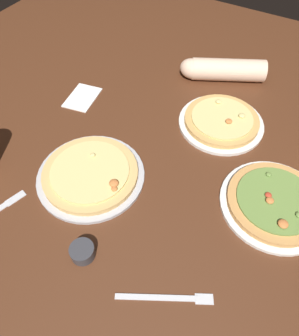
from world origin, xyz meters
The scene contains 8 objects.
ground_plane centered at (0.00, 0.00, -0.01)m, with size 2.40×2.40×0.03m, color #4C2816.
pizza_plate_near centered at (-0.15, -0.11, 0.02)m, with size 0.33×0.33×0.05m.
pizza_plate_far centered at (0.37, 0.07, 0.02)m, with size 0.31×0.31×0.05m.
pizza_plate_side centered at (0.11, 0.31, 0.02)m, with size 0.30×0.30×0.05m.
ramekin_sauce centered at (-0.01, -0.32, 0.02)m, with size 0.06×0.06×0.04m, color #333338.
napkin_folded centered at (-0.40, 0.18, 0.00)m, with size 0.10×0.15×0.01m, color white.
fork_left centered at (0.23, -0.31, 0.00)m, with size 0.22×0.13×0.01m.
diner_arm centered at (0.00, 0.56, 0.04)m, with size 0.32×0.21×0.09m.
Camera 1 is at (0.30, -0.52, 0.79)m, focal length 33.68 mm.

